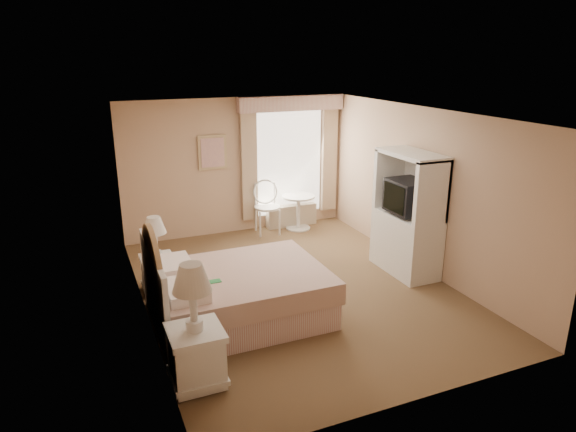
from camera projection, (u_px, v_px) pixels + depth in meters
name	position (u px, v px, depth m)	size (l,w,h in m)	color
room	(297.00, 206.00, 7.05)	(4.21, 5.51, 2.51)	brown
window	(291.00, 158.00, 9.74)	(2.05, 0.22, 2.51)	white
framed_art	(212.00, 152.00, 9.17)	(0.52, 0.04, 0.62)	tan
bed	(231.00, 294.00, 6.47)	(2.15, 1.68, 1.49)	tan
nightstand_near	(196.00, 342.00, 5.14)	(0.54, 0.54, 1.32)	white
nightstand_far	(157.00, 264.00, 7.23)	(0.45, 0.45, 1.09)	white
round_table	(298.00, 207.00, 9.81)	(0.63, 0.63, 0.66)	silver
cafe_chair	(266.00, 202.00, 9.59)	(0.53, 0.53, 1.00)	silver
armoire	(407.00, 223.00, 7.80)	(0.56, 1.13, 1.88)	white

